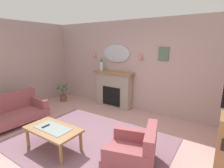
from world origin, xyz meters
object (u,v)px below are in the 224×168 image
Objects in this scene: tv_remote at (46,126)px; potted_plant_small_fern at (63,92)px; wall_mirror at (116,54)px; wall_sconce_right at (140,56)px; coffee_table at (53,131)px; floral_couch at (8,112)px; fireplace at (113,90)px; wall_sconce_left at (94,54)px; framed_picture at (164,54)px; mantel_vase_right at (101,64)px; armchair_near_fireplace at (135,149)px.

tv_remote is 2.90m from potted_plant_small_fern.
wall_mirror is 6.86× the size of wall_sconce_right.
wall_sconce_right is at bearing 79.00° from coffee_table.
floral_couch reaches higher than coffee_table.
wall_mirror reaches higher than wall_sconce_right.
fireplace is 8.50× the size of tv_remote.
tv_remote is 1.68m from floral_couch.
wall_sconce_left is 1.00× the size of wall_sconce_right.
coffee_table is 0.18m from tv_remote.
wall_sconce_right is 0.66m from framed_picture.
mantel_vase_right is 0.51m from wall_sconce_left.
wall_sconce_left and wall_sconce_right have the same top height.
mantel_vase_right is 1.34m from wall_sconce_right.
wall_sconce_left is 3.22m from coffee_table.
wall_sconce_right reaches higher than mantel_vase_right.
floral_couch reaches higher than armchair_near_fireplace.
framed_picture is 2.77m from armchair_near_fireplace.
floral_couch is at bearing 178.15° from coffee_table.
framed_picture is (0.65, 0.06, 0.09)m from wall_sconce_right.
wall_mirror is (0.45, 0.17, 0.34)m from mantel_vase_right.
wall_sconce_left is 3.78m from armchair_near_fireplace.
wall_mirror reaches higher than mantel_vase_right.
framed_picture reaches higher than armchair_near_fireplace.
potted_plant_small_fern is at bearing 132.74° from tv_remote.
framed_picture reaches higher than mantel_vase_right.
floral_couch is (-2.37, -2.66, -1.34)m from wall_sconce_right.
framed_picture is at bearing 5.27° from mantel_vase_right.
tv_remote is (-0.69, -2.75, -1.21)m from wall_sconce_right.
fireplace is at bearing 130.34° from armchair_near_fireplace.
fireplace is at bearing -90.00° from wall_mirror.
wall_sconce_left reaches higher than armchair_near_fireplace.
potted_plant_small_fern is at bearing -166.76° from wall_sconce_right.
wall_sconce_left reaches higher than floral_couch.
framed_picture is (2.35, 0.06, 0.09)m from wall_sconce_left.
wall_mirror reaches higher than framed_picture.
wall_sconce_left is 2.35m from framed_picture.
fireplace is 1.24× the size of coffee_table.
coffee_table is (0.77, -2.60, -0.98)m from mantel_vase_right.
fireplace is 2.65m from coffee_table.
fireplace reaches higher than armchair_near_fireplace.
coffee_table is (1.17, -2.72, -1.28)m from wall_sconce_left.
wall_sconce_left is at bearing 173.84° from fireplace.
framed_picture reaches higher than potted_plant_small_fern.
framed_picture is (1.50, 0.01, 0.04)m from wall_mirror.
wall_sconce_right is 3.05m from coffee_table.
framed_picture reaches higher than coffee_table.
mantel_vase_right is 2.00m from framed_picture.
coffee_table is at bearing -112.99° from framed_picture.
coffee_table is at bearing -44.49° from potted_plant_small_fern.
mantel_vase_right is at bearing -159.30° from wall_mirror.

